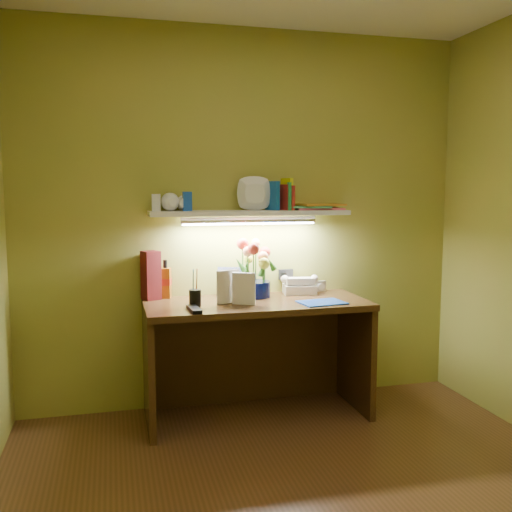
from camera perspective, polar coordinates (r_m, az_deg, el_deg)
The scene contains 13 objects.
desk at distance 3.69m, azimuth 0.08°, elevation -10.27°, with size 1.40×0.60×0.75m, color #321C0D.
flower_bouquet at distance 3.72m, azimuth -0.14°, elevation -1.36°, with size 0.23×0.23×0.36m, color #060C34, non-canonical shape.
telephone at distance 3.86m, azimuth 4.37°, elevation -2.85°, with size 0.21×0.16×0.13m, color white, non-canonical shape.
desk_clock at distance 3.97m, azimuth 6.45°, elevation -3.01°, with size 0.07×0.04×0.07m, color silver.
whisky_bottle at distance 3.74m, azimuth -9.05°, elevation -2.28°, with size 0.07×0.07×0.25m, color #B65610, non-canonical shape.
whisky_box at distance 3.70m, azimuth -10.47°, elevation -1.91°, with size 0.10×0.10×0.31m, color #5B1415.
pen_cup at distance 3.45m, azimuth -6.11°, elevation -3.61°, with size 0.07×0.07×0.18m, color black.
art_card at distance 3.74m, azimuth -2.34°, elevation -2.61°, with size 0.20×0.04×0.20m, color white, non-canonical shape.
tv_remote at distance 3.33m, azimuth -6.21°, elevation -5.30°, with size 0.06×0.20×0.02m, color black.
blue_folder at distance 3.57m, azimuth 6.61°, elevation -4.64°, with size 0.27×0.20×0.01m, color blue.
desk_book_a at distance 3.48m, azimuth -3.95°, elevation -3.20°, with size 0.16×0.02×0.21m, color white.
desk_book_b at distance 3.50m, azimuth -2.39°, elevation -3.24°, with size 0.15×0.02×0.20m, color white.
wall_shelf at distance 3.72m, azimuth -0.19°, elevation 4.85°, with size 1.30×0.30×0.24m.
Camera 1 is at (-0.88, -2.22, 1.45)m, focal length 40.00 mm.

